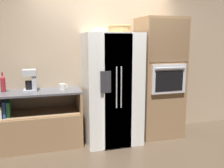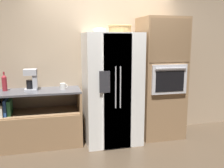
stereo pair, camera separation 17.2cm
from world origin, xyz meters
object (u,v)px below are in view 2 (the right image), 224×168
object	(u,v)px
bottle_tall	(4,83)
fruit_bowl	(100,30)
wicker_basket	(120,29)
coffee_maker	(32,79)
refrigerator	(112,88)
wall_oven	(160,78)
mug	(63,86)

from	to	relation	value
bottle_tall	fruit_bowl	bearing A→B (deg)	-3.51
wicker_basket	coffee_maker	world-z (taller)	wicker_basket
refrigerator	wicker_basket	xyz separation A→B (m)	(0.14, 0.03, 0.99)
wicker_basket	coffee_maker	distance (m)	1.64
fruit_bowl	bottle_tall	size ratio (longest dim) A/B	0.72
fruit_bowl	coffee_maker	world-z (taller)	fruit_bowl
fruit_bowl	wall_oven	bearing A→B (deg)	-2.86
coffee_maker	bottle_tall	bearing A→B (deg)	175.39
refrigerator	mug	xyz separation A→B (m)	(-0.80, 0.11, 0.05)
refrigerator	coffee_maker	xyz separation A→B (m)	(-1.28, 0.16, 0.19)
refrigerator	wall_oven	xyz separation A→B (m)	(0.90, 0.05, 0.13)
mug	refrigerator	bearing A→B (deg)	-7.68
refrigerator	coffee_maker	size ratio (longest dim) A/B	5.39
mug	wall_oven	bearing A→B (deg)	-1.96
wicker_basket	fruit_bowl	size ratio (longest dim) A/B	1.74
wall_oven	bottle_tall	bearing A→B (deg)	176.76
wall_oven	fruit_bowl	distance (m)	1.37
refrigerator	bottle_tall	size ratio (longest dim) A/B	5.99
refrigerator	fruit_bowl	world-z (taller)	fruit_bowl
wall_oven	fruit_bowl	xyz separation A→B (m)	(-1.09, 0.05, 0.83)
wall_oven	wicker_basket	distance (m)	1.14
fruit_bowl	bottle_tall	xyz separation A→B (m)	(-1.53, 0.09, -0.82)
wicker_basket	fruit_bowl	world-z (taller)	wicker_basket
fruit_bowl	mug	distance (m)	1.10
wall_oven	fruit_bowl	size ratio (longest dim) A/B	9.47
wall_oven	refrigerator	bearing A→B (deg)	-176.86
refrigerator	mug	size ratio (longest dim) A/B	14.44
wicker_basket	refrigerator	bearing A→B (deg)	-167.80
wicker_basket	mug	world-z (taller)	wicker_basket
wall_oven	mug	distance (m)	1.71
coffee_maker	fruit_bowl	bearing A→B (deg)	-3.08
refrigerator	bottle_tall	xyz separation A→B (m)	(-1.71, 0.20, 0.14)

